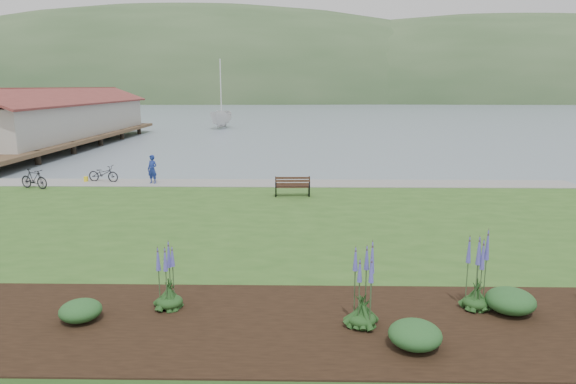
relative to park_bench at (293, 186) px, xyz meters
name	(u,v)px	position (x,y,z in m)	size (l,w,h in m)	color
ground	(243,224)	(-1.97, -3.64, -0.90)	(600.00, 600.00, 0.00)	slate
lawn	(238,233)	(-1.97, -5.64, -0.70)	(34.00, 20.00, 0.40)	#2F571E
shoreline_path	(257,183)	(-1.97, 3.26, -0.49)	(34.00, 2.20, 0.03)	gray
garden_bed	(333,325)	(1.03, -13.44, -0.48)	(24.00, 4.40, 0.04)	black
far_hillside	(347,102)	(18.03, 166.36, -0.90)	(580.00, 80.00, 38.00)	#35522E
pier_pavilion	(60,118)	(-21.97, 23.88, 1.74)	(8.00, 36.00, 5.40)	#4C3826
park_bench	(293,186)	(0.00, 0.00, 0.00)	(1.66, 0.73, 1.01)	black
person	(152,167)	(-7.53, 3.04, 0.41)	(0.67, 0.46, 1.83)	navy
bicycle_a	(103,174)	(-10.38, 3.56, -0.04)	(1.76, 0.61, 0.92)	black
bicycle_b	(34,179)	(-13.22, 1.62, 0.00)	(1.68, 0.49, 1.01)	black
sailboat	(222,128)	(-9.95, 44.93, -0.90)	(10.92, 11.12, 28.79)	silver
pannier	(86,179)	(-11.36, 3.56, -0.36)	(0.17, 0.27, 0.29)	yellow
echium_0	(363,288)	(1.64, -13.52, 0.41)	(0.62, 0.62, 2.05)	#173C15
echium_1	(478,273)	(4.42, -12.58, 0.42)	(0.62, 0.62, 2.08)	#173C15
echium_4	(168,279)	(-2.75, -12.68, 0.26)	(0.62, 0.62, 1.83)	#173C15
shrub_0	(80,311)	(-4.56, -13.37, -0.23)	(0.92, 0.92, 0.46)	#1E4C21
shrub_1	(415,335)	(2.58, -14.43, -0.20)	(1.06, 1.06, 0.53)	#1E4C21
shrub_2	(510,301)	(5.13, -12.77, -0.18)	(1.12, 1.12, 0.56)	#1E4C21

